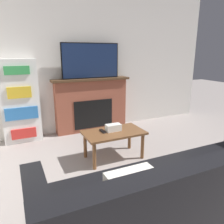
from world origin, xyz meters
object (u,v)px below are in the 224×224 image
Objects in this scene: coffee_table at (114,135)px; bookshelf at (20,102)px; fireplace at (92,104)px; tv at (91,61)px; couch at (183,199)px.

coffee_table is 1.77m from bookshelf.
tv is at bearing -90.00° from fireplace.
coffee_table is at bearing -47.79° from bookshelf.
tv reaches higher than coffee_table.
bookshelf is (-1.13, 2.76, 0.42)m from couch.
coffee_table is 0.61× the size of bookshelf.
fireplace is at bearing 84.05° from coffee_table.
bookshelf is (-1.30, -0.00, -0.66)m from tv.
tv reaches higher than fireplace.
tv is at bearing 86.36° from couch.
tv is 2.98m from couch.
fireplace is 0.85m from tv.
bookshelf reaches higher than fireplace.
tv is 1.46m from bookshelf.
couch is at bearing -93.61° from fireplace.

